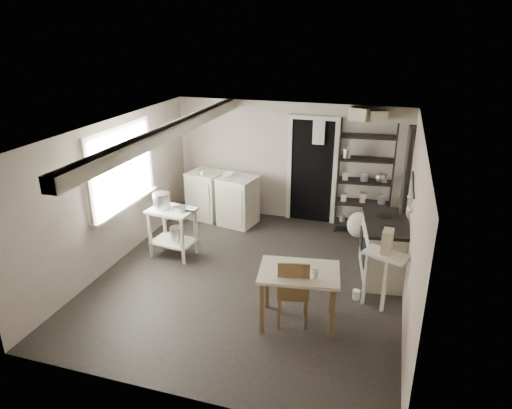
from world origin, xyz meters
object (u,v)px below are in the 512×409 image
(base_cabinets, at_px, (222,198))
(work_table, at_px, (298,297))
(prep_table, at_px, (173,234))
(stockpot, at_px, (162,202))
(flour_sack, at_px, (358,225))
(stove, at_px, (384,250))
(chair, at_px, (293,289))
(shelf_rack, at_px, (364,182))

(base_cabinets, bearing_deg, work_table, -42.14)
(prep_table, relative_size, work_table, 0.83)
(stockpot, distance_m, flour_sack, 3.52)
(stove, distance_m, flour_sack, 1.38)
(chair, bearing_deg, prep_table, 140.04)
(base_cabinets, bearing_deg, flour_sack, 10.69)
(flour_sack, bearing_deg, chair, -101.63)
(stockpot, distance_m, base_cabinets, 1.74)
(stockpot, bearing_deg, chair, -26.31)
(base_cabinets, height_order, shelf_rack, shelf_rack)
(base_cabinets, xyz_separation_m, shelf_rack, (2.65, 0.34, 0.49))
(prep_table, relative_size, shelf_rack, 0.40)
(base_cabinets, relative_size, chair, 1.51)
(chair, bearing_deg, base_cabinets, 113.79)
(base_cabinets, height_order, work_table, base_cabinets)
(stockpot, bearing_deg, prep_table, -3.03)
(stockpot, relative_size, work_table, 0.30)
(prep_table, bearing_deg, shelf_rack, 34.13)
(prep_table, relative_size, flour_sack, 1.70)
(chair, bearing_deg, stockpot, 141.55)
(prep_table, xyz_separation_m, work_table, (2.38, -1.22, -0.02))
(base_cabinets, relative_size, shelf_rack, 0.69)
(stove, height_order, chair, chair)
(base_cabinets, distance_m, shelf_rack, 2.72)
(stockpot, relative_size, flour_sack, 0.61)
(shelf_rack, xyz_separation_m, chair, (-0.60, -3.18, -0.46))
(shelf_rack, relative_size, work_table, 2.08)
(work_table, bearing_deg, chair, 175.63)
(work_table, relative_size, chair, 1.05)
(shelf_rack, distance_m, flour_sack, 0.79)
(shelf_rack, height_order, work_table, shelf_rack)
(stockpot, height_order, chair, stockpot)
(stove, height_order, flour_sack, stove)
(stove, bearing_deg, flour_sack, 101.97)
(shelf_rack, bearing_deg, stockpot, -153.06)
(shelf_rack, height_order, chair, shelf_rack)
(stockpot, xyz_separation_m, stove, (3.54, 0.33, -0.50))
(shelf_rack, xyz_separation_m, stove, (0.47, -1.62, -0.51))
(prep_table, bearing_deg, base_cabinets, 81.48)
(base_cabinets, xyz_separation_m, chair, (2.06, -2.84, 0.02))
(prep_table, height_order, stove, stove)
(base_cabinets, relative_size, stove, 1.24)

